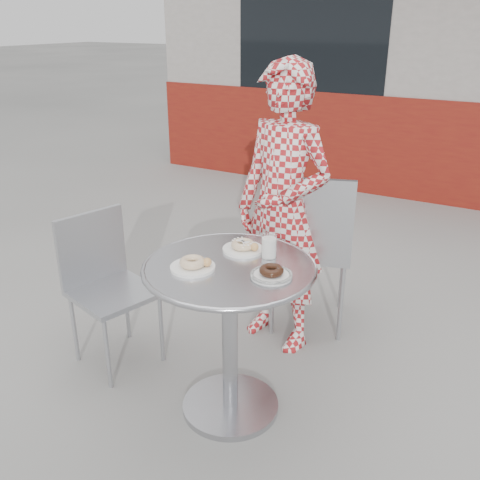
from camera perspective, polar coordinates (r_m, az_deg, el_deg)
The scene contains 10 objects.
ground at distance 2.64m, azimuth -0.19°, elevation -17.71°, with size 60.00×60.00×0.00m, color gray.
storefront at distance 7.38m, azimuth 22.91°, elevation 19.29°, with size 6.02×4.55×3.00m.
bistro_table at distance 2.33m, azimuth -1.11°, elevation -6.75°, with size 0.74×0.74×0.75m.
chair_far at distance 3.19m, azimuth 7.36°, elevation -3.96°, with size 0.57×0.58×0.95m.
chair_left at distance 2.91m, azimuth -13.12°, elevation -8.26°, with size 0.47×0.47×0.80m.
seated_person at distance 2.81m, azimuth 4.57°, elevation 3.11°, with size 0.56×0.37×1.54m, color maroon.
plate_far at distance 2.37m, azimuth 0.38°, elevation -0.72°, with size 0.18×0.18×0.05m.
plate_near at distance 2.21m, azimuth -4.99°, elevation -2.63°, with size 0.19×0.19×0.05m.
plate_checker at distance 2.15m, azimuth 3.36°, elevation -3.59°, with size 0.17×0.17×0.04m.
milk_cup at distance 2.30m, azimuth 3.11°, elevation -0.71°, with size 0.07×0.07×0.11m.
Camera 1 is at (0.99, -1.75, 1.71)m, focal length 40.00 mm.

